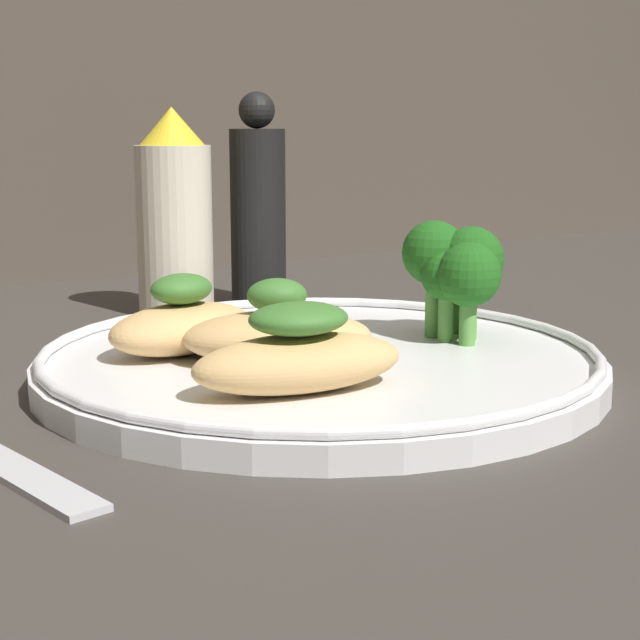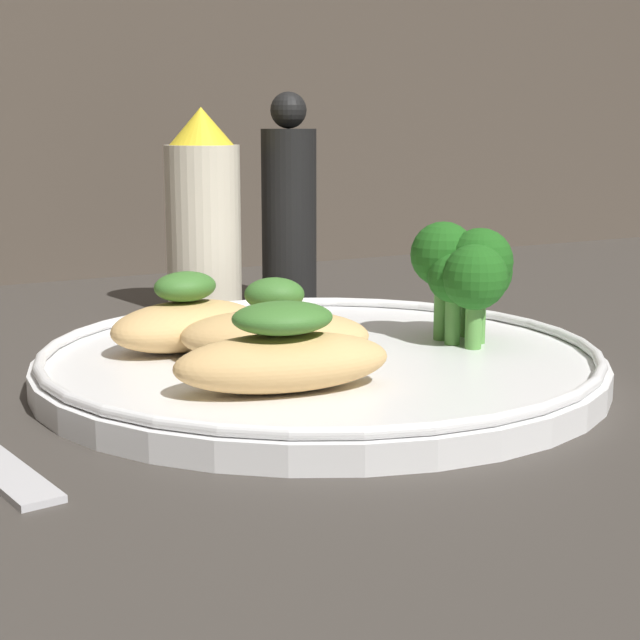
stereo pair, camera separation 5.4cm
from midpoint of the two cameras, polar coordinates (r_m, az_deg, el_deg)
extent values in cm
cube|color=#3D3833|center=(55.31, 2.82, -3.99)|extent=(180.00, 180.00, 1.00)
cylinder|color=white|center=(55.00, 2.83, -2.79)|extent=(31.66, 31.66, 1.40)
torus|color=white|center=(54.77, 2.84, -1.77)|extent=(31.06, 31.06, 0.60)
ellipsoid|color=tan|center=(47.15, 1.12, -2.52)|extent=(11.40, 6.66, 2.82)
ellipsoid|color=#3D752D|center=(46.68, 1.13, 0.09)|extent=(5.57, 4.79, 1.55)
ellipsoid|color=tan|center=(53.30, 0.16, -0.93)|extent=(11.81, 9.91, 2.78)
ellipsoid|color=#3D752D|center=(52.86, 0.16, 1.51)|extent=(4.09, 3.81, 1.82)
ellipsoid|color=tan|center=(55.98, -5.05, -0.36)|extent=(10.05, 6.97, 2.81)
ellipsoid|color=#3D752D|center=(55.57, -5.09, 1.93)|extent=(4.17, 3.58, 1.71)
cylinder|color=#569942|center=(59.42, 11.76, 0.14)|extent=(0.89, 0.89, 2.84)
sphere|color=#1E5B19|center=(58.95, 11.87, 2.81)|extent=(3.94, 3.94, 3.94)
cylinder|color=#569942|center=(60.91, 10.94, 0.38)|extent=(1.09, 1.09, 2.71)
sphere|color=#1E5B19|center=(60.49, 11.03, 2.74)|extent=(3.39, 3.39, 3.39)
cylinder|color=#569942|center=(59.29, 9.65, 0.67)|extent=(0.94, 0.94, 3.80)
sphere|color=#1E5B19|center=(58.79, 9.75, 3.79)|extent=(3.88, 3.88, 3.88)
cylinder|color=#569942|center=(58.08, 10.40, 0.00)|extent=(0.90, 0.90, 2.96)
sphere|color=#1E5B19|center=(57.65, 10.49, 2.49)|extent=(3.10, 3.10, 3.10)
cylinder|color=#569942|center=(57.26, 11.63, -0.27)|extent=(0.96, 0.96, 2.85)
sphere|color=#1E5B19|center=(56.79, 11.74, 2.45)|extent=(3.77, 3.77, 3.77)
cylinder|color=#569942|center=(58.66, 11.84, 0.34)|extent=(0.88, 0.88, 3.53)
sphere|color=#1E5B19|center=(58.17, 11.96, 3.36)|extent=(3.87, 3.87, 3.87)
cylinder|color=beige|center=(74.39, -4.72, 5.26)|extent=(5.64, 5.64, 12.60)
cone|color=yellow|center=(73.99, -4.81, 11.19)|extent=(4.79, 4.79, 2.77)
cylinder|color=black|center=(77.61, 0.20, 5.98)|extent=(4.34, 4.34, 13.78)
sphere|color=black|center=(77.29, 0.21, 12.12)|extent=(2.82, 2.82, 2.82)
camera|label=1|loc=(0.03, -87.14, 0.57)|focal=55.00mm
camera|label=2|loc=(0.03, 92.86, -0.57)|focal=55.00mm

